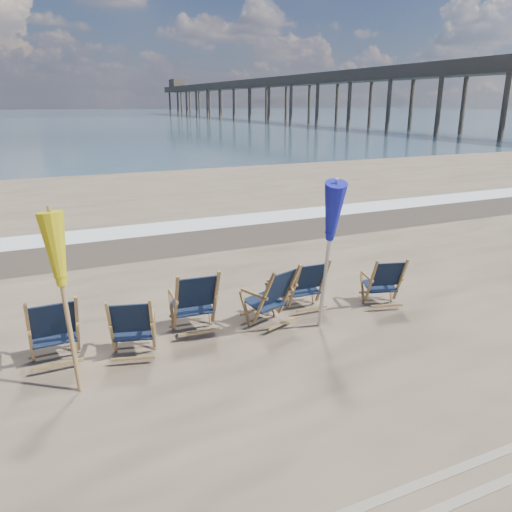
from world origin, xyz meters
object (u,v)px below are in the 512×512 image
Objects in this scene: beach_chair_2 at (216,300)px; umbrella_blue at (329,211)px; beach_chair_3 at (289,292)px; umbrella_yellow at (60,260)px; beach_chair_4 at (323,283)px; beach_chair_5 at (401,282)px; beach_chair_0 at (78,327)px; fishing_pier at (283,94)px; beach_chair_1 at (152,327)px.

beach_chair_2 is 0.43× the size of umbrella_blue.
beach_chair_3 is 3.51m from umbrella_yellow.
beach_chair_5 is (1.22, -0.48, -0.00)m from beach_chair_4.
umbrella_blue is at bearing 156.06° from beach_chair_2.
beach_chair_0 is at bearing 168.85° from umbrella_blue.
fishing_pier reaches higher than beach_chair_3.
beach_chair_1 reaches higher than beach_chair_5.
fishing_pier reaches higher than beach_chair_0.
beach_chair_0 is 1.02× the size of beach_chair_3.
umbrella_yellow reaches higher than beach_chair_4.
beach_chair_2 is at bearing -25.08° from beach_chair_3.
beach_chair_0 is at bearing -119.42° from fishing_pier.
fishing_pier is at bearing 62.85° from umbrella_blue.
umbrella_yellow is at bearing 19.41° from beach_chair_5.
umbrella_yellow is at bearing 13.40° from beach_chair_4.
beach_chair_4 is at bearing -172.64° from beach_chair_2.
umbrella_blue is at bearing -172.59° from beach_chair_1.
beach_chair_1 is 0.01× the size of fishing_pier.
umbrella_yellow is (-2.10, -0.72, 1.11)m from beach_chair_2.
beach_chair_5 is (3.15, -0.38, -0.07)m from beach_chair_2.
beach_chair_3 reaches higher than beach_chair_1.
beach_chair_4 is 1.31m from beach_chair_5.
umbrella_blue is at bearing -117.15° from fishing_pier.
beach_chair_2 is 82.38m from fishing_pier.
umbrella_yellow is at bearing -119.29° from fishing_pier.
beach_chair_4 is (3.89, 0.20, -0.05)m from beach_chair_0.
umbrella_blue is (2.47, -0.34, 1.42)m from beach_chair_1.
beach_chair_4 reaches higher than beach_chair_5.
fishing_pier reaches higher than beach_chair_1.
beach_chair_0 reaches higher than beach_chair_4.
fishing_pier is at bearing -103.39° from beach_chair_1.
beach_chair_2 reaches higher than beach_chair_5.
beach_chair_5 is 2.28m from umbrella_blue.
beach_chair_0 is 0.48× the size of umbrella_yellow.
beach_chair_4 is 81.41m from fishing_pier.
beach_chair_5 is at bearing 153.07° from beach_chair_3.
beach_chair_5 is at bearing 3.70° from umbrella_yellow.
beach_chair_0 is at bearing 7.49° from beach_chair_2.
beach_chair_5 is 0.01× the size of fishing_pier.
umbrella_blue is 82.35m from fishing_pier.
beach_chair_3 is 0.47× the size of umbrella_yellow.
beach_chair_1 is at bearing 16.05° from umbrella_yellow.
beach_chair_0 is 3.90m from beach_chair_4.
umbrella_yellow is (-1.04, -0.30, 1.16)m from beach_chair_1.
beach_chair_0 is at bearing 77.96° from umbrella_yellow.
beach_chair_2 is 2.48m from umbrella_yellow.
beach_chair_4 is at bearing -178.36° from beach_chair_0.
beach_chair_4 is (1.93, 0.09, -0.06)m from beach_chair_2.
umbrella_blue reaches higher than beach_chair_1.
beach_chair_3 is at bearing 178.80° from beach_chair_2.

